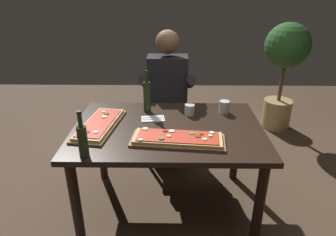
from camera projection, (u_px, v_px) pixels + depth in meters
The scene contains 12 objects.
ground_plane at pixel (168, 205), 2.53m from camera, with size 6.40×6.40×0.00m, color #4C3828.
dining_table at pixel (168, 138), 2.27m from camera, with size 1.40×0.96×0.74m.
pizza_rectangular_front at pixel (178, 139), 2.02m from camera, with size 0.65×0.30×0.05m.
pizza_rectangular_left at pixel (100, 125), 2.22m from camera, with size 0.32×0.60×0.05m.
wine_bottle_dark at pixel (147, 96), 2.43m from camera, with size 0.06×0.06×0.35m.
oil_bottle_amber at pixel (83, 140), 1.80m from camera, with size 0.06×0.06×0.31m.
tumbler_near_camera at pixel (224, 108), 2.45m from camera, with size 0.08×0.08×0.10m.
tumbler_far_side at pixel (190, 110), 2.42m from camera, with size 0.08×0.08×0.09m.
napkin_cutlery_set at pixel (153, 119), 2.35m from camera, with size 0.19×0.13×0.01m.
diner_chair at pixel (168, 112), 3.11m from camera, with size 0.44×0.44×0.87m.
seated_diner at pixel (168, 93), 2.89m from camera, with size 0.53×0.41×1.33m.
potted_plant_corner at pixel (285, 63), 3.56m from camera, with size 0.52×0.52×1.31m.
Camera 1 is at (0.03, -1.99, 1.73)m, focal length 32.05 mm.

